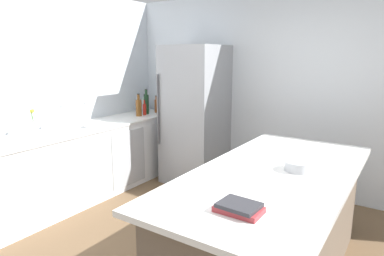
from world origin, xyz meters
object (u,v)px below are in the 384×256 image
object	(u,v)px
flower_vase	(34,128)
hot_sauce_bottle	(144,109)
kitchen_island	(271,226)
sink_faucet	(62,117)
wine_bottle	(146,104)
mixing_bowl	(298,166)
syrup_bottle	(158,105)
refrigerator	(195,115)
gin_bottle	(145,105)
paper_towel_roll	(86,116)
cookbook_stack	(239,208)
whiskey_bottle	(139,107)
vinegar_bottle	(156,106)

from	to	relation	value
flower_vase	hot_sauce_bottle	distance (m)	1.70
flower_vase	hot_sauce_bottle	bearing A→B (deg)	86.79
kitchen_island	sink_faucet	size ratio (longest dim) A/B	7.64
wine_bottle	mixing_bowl	size ratio (longest dim) A/B	1.85
syrup_bottle	wine_bottle	bearing A→B (deg)	-88.32
refrigerator	syrup_bottle	world-z (taller)	refrigerator
mixing_bowl	syrup_bottle	bearing A→B (deg)	149.29
flower_vase	gin_bottle	size ratio (longest dim) A/B	1.05
refrigerator	paper_towel_roll	distance (m)	1.48
paper_towel_roll	hot_sauce_bottle	bearing A→B (deg)	88.27
cookbook_stack	flower_vase	bearing A→B (deg)	171.19
flower_vase	gin_bottle	xyz separation A→B (m)	(-0.05, 1.87, 0.02)
paper_towel_roll	cookbook_stack	xyz separation A→B (m)	(2.61, -1.07, -0.10)
syrup_bottle	gin_bottle	size ratio (longest dim) A/B	0.95
hot_sauce_bottle	refrigerator	bearing A→B (deg)	14.27
hot_sauce_bottle	whiskey_bottle	distance (m)	0.11
kitchen_island	hot_sauce_bottle	xyz separation A→B (m)	(-2.50, 1.35, 0.54)
sink_faucet	whiskey_bottle	bearing A→B (deg)	84.44
cookbook_stack	gin_bottle	bearing A→B (deg)	139.92
whiskey_bottle	cookbook_stack	size ratio (longest dim) A/B	1.26
paper_towel_roll	hot_sauce_bottle	distance (m)	1.05
refrigerator	vinegar_bottle	xyz separation A→B (m)	(-0.77, 0.08, 0.06)
syrup_bottle	sink_faucet	bearing A→B (deg)	-92.73
refrigerator	mixing_bowl	bearing A→B (deg)	-37.24
vinegar_bottle	cookbook_stack	size ratio (longest dim) A/B	1.01
sink_faucet	paper_towel_roll	distance (m)	0.28
whiskey_bottle	hot_sauce_bottle	bearing A→B (deg)	82.41
kitchen_island	paper_towel_roll	size ratio (longest dim) A/B	7.34
kitchen_island	wine_bottle	world-z (taller)	wine_bottle
refrigerator	gin_bottle	world-z (taller)	refrigerator
kitchen_island	hot_sauce_bottle	world-z (taller)	hot_sauce_bottle
sink_faucet	kitchen_island	bearing A→B (deg)	-0.89
vinegar_bottle	whiskey_bottle	distance (m)	0.38
whiskey_bottle	mixing_bowl	size ratio (longest dim) A/B	1.60
sink_faucet	flower_vase	distance (m)	0.40
refrigerator	sink_faucet	xyz separation A→B (m)	(-0.90, -1.50, 0.11)
whiskey_bottle	gin_bottle	bearing A→B (deg)	114.41
paper_towel_roll	wine_bottle	world-z (taller)	wine_bottle
refrigerator	syrup_bottle	xyz separation A→B (m)	(-0.82, 0.18, 0.06)
sink_faucet	gin_bottle	bearing A→B (deg)	90.44
gin_bottle	vinegar_bottle	bearing A→B (deg)	33.33
syrup_bottle	gin_bottle	distance (m)	0.22
cookbook_stack	hot_sauce_bottle	bearing A→B (deg)	140.65
kitchen_island	sink_faucet	world-z (taller)	sink_faucet
kitchen_island	syrup_bottle	world-z (taller)	syrup_bottle
flower_vase	vinegar_bottle	bearing A→B (deg)	87.16
whiskey_bottle	cookbook_stack	bearing A→B (deg)	-37.74
flower_vase	cookbook_stack	distance (m)	2.70
sink_faucet	wine_bottle	distance (m)	1.40
syrup_bottle	paper_towel_roll	bearing A→B (deg)	-89.22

